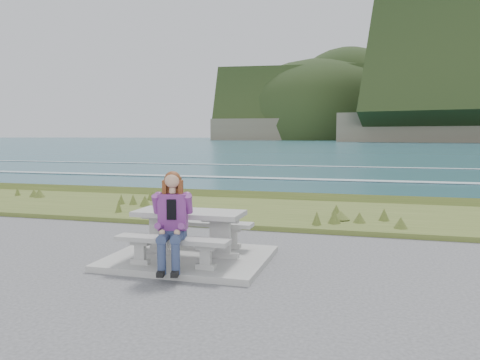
# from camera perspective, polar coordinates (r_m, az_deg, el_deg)

# --- Properties ---
(concrete_slab) EXTENTS (2.60, 2.10, 0.10)m
(concrete_slab) POSITION_cam_1_polar(r_m,az_deg,el_deg) (7.97, -6.16, -9.45)
(concrete_slab) COLOR gray
(concrete_slab) RESTS_ON ground
(picnic_table) EXTENTS (1.80, 0.75, 0.75)m
(picnic_table) POSITION_cam_1_polar(r_m,az_deg,el_deg) (7.83, -6.21, -4.97)
(picnic_table) COLOR gray
(picnic_table) RESTS_ON concrete_slab
(bench_landward) EXTENTS (1.80, 0.35, 0.45)m
(bench_landward) POSITION_cam_1_polar(r_m,az_deg,el_deg) (7.25, -8.27, -7.73)
(bench_landward) COLOR gray
(bench_landward) RESTS_ON concrete_slab
(bench_seaward) EXTENTS (1.80, 0.35, 0.45)m
(bench_seaward) POSITION_cam_1_polar(r_m,az_deg,el_deg) (8.52, -4.44, -5.71)
(bench_seaward) COLOR gray
(bench_seaward) RESTS_ON concrete_slab
(grass_verge) EXTENTS (160.00, 4.50, 0.22)m
(grass_verge) POSITION_cam_1_polar(r_m,az_deg,el_deg) (12.66, 2.29, -4.09)
(grass_verge) COLOR #41541F
(grass_verge) RESTS_ON ground
(shore_drop) EXTENTS (160.00, 0.80, 2.20)m
(shore_drop) POSITION_cam_1_polar(r_m,az_deg,el_deg) (15.46, 4.77, -2.37)
(shore_drop) COLOR #64594B
(shore_drop) RESTS_ON ground
(ocean) EXTENTS (1600.00, 1600.00, 0.09)m
(ocean) POSITION_cam_1_polar(r_m,az_deg,el_deg) (32.59, 10.46, -1.41)
(ocean) COLOR #21515F
(ocean) RESTS_ON ground
(seated_woman) EXTENTS (0.57, 0.81, 1.46)m
(seated_woman) POSITION_cam_1_polar(r_m,az_deg,el_deg) (7.07, -8.35, -6.51)
(seated_woman) COLOR navy
(seated_woman) RESTS_ON concrete_slab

